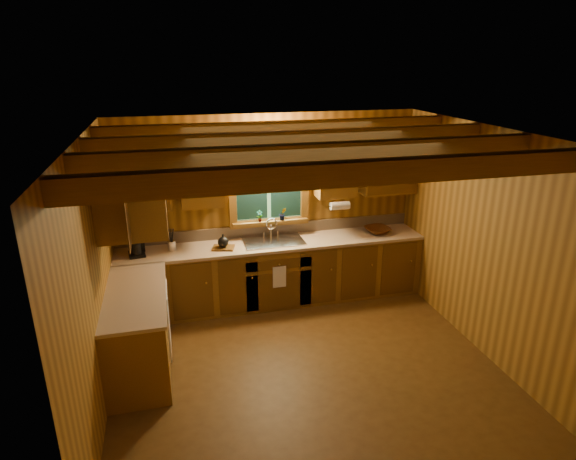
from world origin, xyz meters
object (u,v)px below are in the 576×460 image
(sink, at_px, (274,245))
(coffee_maker, at_px, (136,242))
(cutting_board, at_px, (223,248))
(wicker_basket, at_px, (377,230))

(sink, xyz_separation_m, coffee_maker, (-1.80, -0.01, 0.22))
(coffee_maker, relative_size, cutting_board, 1.26)
(cutting_board, bearing_deg, coffee_maker, -168.56)
(cutting_board, height_order, wicker_basket, wicker_basket)
(coffee_maker, xyz_separation_m, cutting_board, (1.10, -0.07, -0.16))
(sink, height_order, wicker_basket, sink)
(sink, bearing_deg, coffee_maker, -179.68)
(wicker_basket, bearing_deg, sink, 178.88)
(sink, distance_m, wicker_basket, 1.53)
(sink, relative_size, wicker_basket, 2.32)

